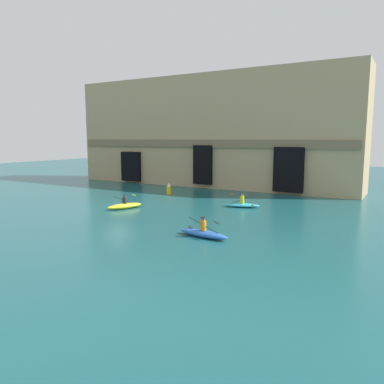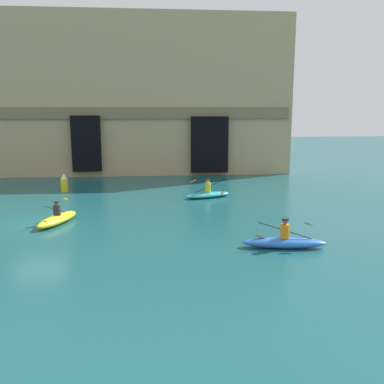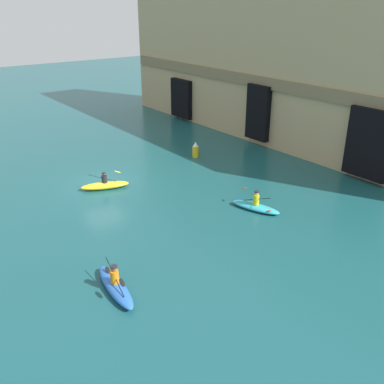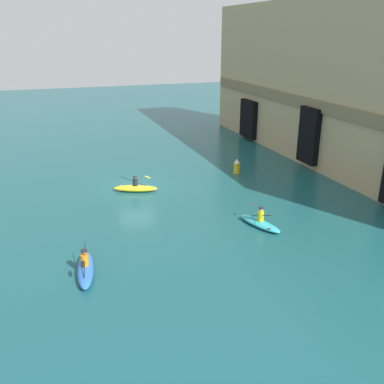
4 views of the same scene
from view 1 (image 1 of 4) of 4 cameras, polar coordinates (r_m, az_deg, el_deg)
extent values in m
plane|color=#195156|center=(31.45, -11.28, -2.27)|extent=(120.00, 120.00, 0.00)
cube|color=tan|center=(44.87, 2.42, 9.17)|extent=(34.81, 5.03, 12.79)
cube|color=#79674A|center=(42.62, 0.76, 7.39)|extent=(34.11, 0.24, 0.87)
cube|color=black|center=(48.16, -9.21, 3.87)|extent=(2.84, 0.70, 3.69)
cube|color=black|center=(42.21, 1.70, 4.18)|extent=(2.24, 0.70, 4.36)
cube|color=black|center=(38.46, 14.52, 3.32)|extent=(2.99, 0.70, 4.48)
ellipsoid|color=blue|center=(21.55, 1.71, -6.37)|extent=(3.37, 1.12, 0.41)
cylinder|color=orange|center=(21.44, 1.72, -5.13)|extent=(0.35, 0.35, 0.55)
sphere|color=brown|center=(21.35, 1.72, -4.11)|extent=(0.23, 0.23, 0.23)
cylinder|color=#232328|center=(21.33, 1.72, -3.86)|extent=(0.28, 0.28, 0.06)
cylinder|color=black|center=(21.43, 1.72, -5.06)|extent=(2.07, 0.37, 0.66)
ellipsoid|color=black|center=(22.06, -0.18, -5.41)|extent=(0.46, 0.25, 0.18)
ellipsoid|color=black|center=(20.83, 3.73, -4.67)|extent=(0.46, 0.25, 0.18)
ellipsoid|color=#33B2C6|center=(30.97, 7.62, -2.02)|extent=(3.00, 1.68, 0.34)
cylinder|color=gold|center=(30.89, 7.64, -1.18)|extent=(0.35, 0.35, 0.58)
sphere|color=tan|center=(30.83, 7.65, -0.43)|extent=(0.23, 0.23, 0.23)
cylinder|color=#232328|center=(30.81, 7.66, -0.26)|extent=(0.28, 0.28, 0.06)
cylinder|color=black|center=(30.89, 7.64, -1.12)|extent=(2.06, 0.14, 0.89)
ellipsoid|color=#D84C19|center=(30.66, 9.23, -1.95)|extent=(0.43, 0.20, 0.22)
ellipsoid|color=#D84C19|center=(31.15, 6.08, -0.31)|extent=(0.43, 0.20, 0.22)
ellipsoid|color=yellow|center=(30.60, -10.20, -2.11)|extent=(1.83, 3.08, 0.43)
cylinder|color=#232328|center=(30.52, -10.22, -1.28)|extent=(0.34, 0.34, 0.47)
sphere|color=brown|center=(30.47, -10.24, -0.66)|extent=(0.20, 0.20, 0.20)
cylinder|color=#232328|center=(30.45, -10.24, -0.52)|extent=(0.25, 0.25, 0.06)
cylinder|color=black|center=(30.52, -10.22, -1.24)|extent=(0.66, 1.86, 0.80)
ellipsoid|color=yellow|center=(30.16, -11.62, -2.05)|extent=(0.31, 0.46, 0.21)
ellipsoid|color=yellow|center=(30.90, -8.86, -0.45)|extent=(0.31, 0.46, 0.21)
cylinder|color=yellow|center=(37.78, -3.54, 0.27)|extent=(0.47, 0.47, 0.85)
cone|color=white|center=(37.71, -3.55, 1.17)|extent=(0.40, 0.40, 0.35)
camera|label=2|loc=(15.38, -50.04, 4.54)|focal=40.00mm
camera|label=3|loc=(13.46, 47.96, 28.10)|focal=40.00mm
camera|label=4|loc=(19.24, 55.95, 18.68)|focal=40.00mm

